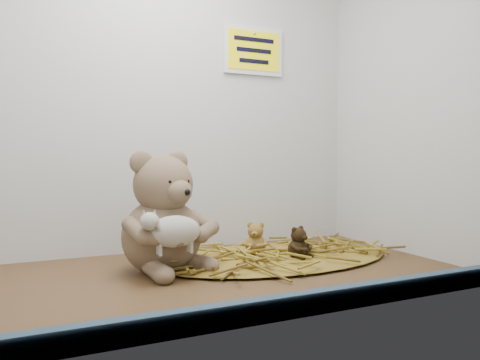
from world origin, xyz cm
name	(u,v)px	position (x,y,z in cm)	size (l,w,h in cm)	color
alcove_shell	(172,65)	(0.00, 9.00, 45.00)	(120.40, 60.20, 90.40)	#3F2915
front_rail	(248,312)	(0.00, -28.80, 1.80)	(119.28, 2.20, 3.60)	#324861
straw_bed	(276,257)	(25.43, 7.56, 0.58)	(60.00, 34.84, 1.16)	brown
main_teddy	(162,211)	(-2.75, 8.62, 13.18)	(21.26, 22.44, 26.36)	#8D7056
toy_lamb	(175,231)	(-2.75, -0.83, 10.07)	(13.92, 8.50, 9.00)	#B0AB9E
mini_teddy_tan	(256,237)	(21.84, 11.67, 5.12)	(6.39, 6.75, 7.93)	olive
mini_teddy_brown	(298,241)	(29.01, 3.45, 4.94)	(6.09, 6.43, 7.56)	black
wall_sign	(253,51)	(30.00, 29.40, 55.00)	(16.00, 1.20, 11.00)	#FDEA0C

